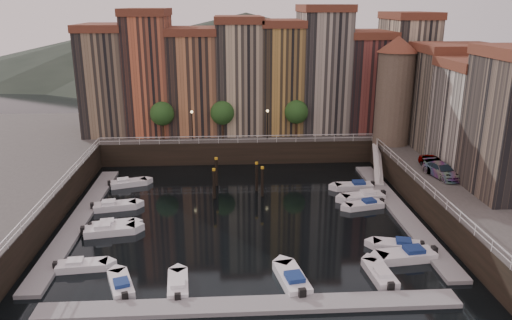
{
  "coord_description": "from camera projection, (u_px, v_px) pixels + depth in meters",
  "views": [
    {
      "loc": [
        -1.46,
        -47.53,
        20.59
      ],
      "look_at": [
        1.67,
        4.0,
        4.36
      ],
      "focal_mm": 35.0,
      "sensor_mm": 36.0,
      "label": 1
    }
  ],
  "objects": [
    {
      "name": "boat_right_1",
      "position": [
        398.0,
        245.0,
        43.79
      ],
      "size": [
        4.44,
        2.48,
        0.99
      ],
      "rotation": [
        0.0,
        0.0,
        2.9
      ],
      "color": "white",
      "rests_on": "ground"
    },
    {
      "name": "boat_right_2",
      "position": [
        365.0,
        205.0,
        52.53
      ],
      "size": [
        4.33,
        2.39,
        0.97
      ],
      "rotation": [
        0.0,
        0.0,
        3.37
      ],
      "color": "white",
      "rests_on": "ground"
    },
    {
      "name": "street_lamps",
      "position": [
        230.0,
        120.0,
        66.08
      ],
      "size": [
        10.36,
        0.36,
        4.18
      ],
      "color": "black",
      "rests_on": "quay_far"
    },
    {
      "name": "right_terrace",
      "position": [
        485.0,
        111.0,
        53.8
      ],
      "size": [
        9.3,
        24.3,
        14.0
      ],
      "color": "#766B59",
      "rests_on": "quay_right"
    },
    {
      "name": "dock_left",
      "position": [
        80.0,
        218.0,
        49.58
      ],
      "size": [
        2.0,
        28.0,
        0.35
      ],
      "primitive_type": "cube",
      "color": "gray",
      "rests_on": "ground"
    },
    {
      "name": "promenade_trees",
      "position": [
        227.0,
        113.0,
        66.8
      ],
      "size": [
        21.2,
        3.2,
        5.2
      ],
      "color": "black",
      "rests_on": "quay_far"
    },
    {
      "name": "boat_left_0",
      "position": [
        81.0,
        265.0,
        40.37
      ],
      "size": [
        4.3,
        1.91,
        0.97
      ],
      "rotation": [
        0.0,
        0.0,
        0.1
      ],
      "color": "white",
      "rests_on": "ground"
    },
    {
      "name": "car_b",
      "position": [
        431.0,
        165.0,
        54.62
      ],
      "size": [
        2.2,
        4.3,
        1.35
      ],
      "primitive_type": "imported",
      "rotation": [
        0.0,
        0.0,
        -0.2
      ],
      "color": "gray",
      "rests_on": "quay_right"
    },
    {
      "name": "boat_right_4",
      "position": [
        355.0,
        186.0,
        57.83
      ],
      "size": [
        4.56,
        1.73,
        1.04
      ],
      "rotation": [
        0.0,
        0.0,
        3.16
      ],
      "color": "white",
      "rests_on": "ground"
    },
    {
      "name": "boat_near_1",
      "position": [
        178.0,
        285.0,
        37.6
      ],
      "size": [
        1.86,
        4.27,
        0.97
      ],
      "rotation": [
        0.0,
        0.0,
        1.66
      ],
      "color": "white",
      "rests_on": "ground"
    },
    {
      "name": "boat_near_0",
      "position": [
        121.0,
        285.0,
        37.6
      ],
      "size": [
        2.77,
        4.31,
        0.97
      ],
      "rotation": [
        0.0,
        0.0,
        1.91
      ],
      "color": "white",
      "rests_on": "ground"
    },
    {
      "name": "gangway",
      "position": [
        378.0,
        162.0,
        61.46
      ],
      "size": [
        2.78,
        8.32,
        3.73
      ],
      "color": "white",
      "rests_on": "ground"
    },
    {
      "name": "boat_left_4",
      "position": [
        127.0,
        183.0,
        58.89
      ],
      "size": [
        4.55,
        2.84,
        1.02
      ],
      "rotation": [
        0.0,
        0.0,
        0.32
      ],
      "color": "white",
      "rests_on": "ground"
    },
    {
      "name": "boat_left_2",
      "position": [
        112.0,
        225.0,
        47.67
      ],
      "size": [
        4.39,
        2.25,
        0.98
      ],
      "rotation": [
        0.0,
        0.0,
        0.18
      ],
      "color": "white",
      "rests_on": "ground"
    },
    {
      "name": "corner_tower",
      "position": [
        395.0,
        89.0,
        63.43
      ],
      "size": [
        5.2,
        5.2,
        13.8
      ],
      "color": "#6B5B4C",
      "rests_on": "quay_right"
    },
    {
      "name": "dock_right",
      "position": [
        399.0,
        211.0,
        51.45
      ],
      "size": [
        2.0,
        28.0,
        0.35
      ],
      "primitive_type": "cube",
      "color": "gray",
      "rests_on": "ground"
    },
    {
      "name": "car_c",
      "position": [
        442.0,
        171.0,
        52.48
      ],
      "size": [
        3.05,
        5.36,
        1.46
      ],
      "primitive_type": "imported",
      "rotation": [
        0.0,
        0.0,
        0.21
      ],
      "color": "gray",
      "rests_on": "quay_right"
    },
    {
      "name": "quay_far",
      "position": [
        236.0,
        135.0,
        75.83
      ],
      "size": [
        80.0,
        20.0,
        3.0
      ],
      "primitive_type": "cube",
      "color": "black",
      "rests_on": "ground"
    },
    {
      "name": "boat_near_3",
      "position": [
        380.0,
        274.0,
        39.03
      ],
      "size": [
        1.95,
        4.51,
        1.02
      ],
      "rotation": [
        0.0,
        0.0,
        1.65
      ],
      "color": "white",
      "rests_on": "ground"
    },
    {
      "name": "boat_left_3",
      "position": [
        114.0,
        206.0,
        52.18
      ],
      "size": [
        4.73,
        2.47,
        1.06
      ],
      "rotation": [
        0.0,
        0.0,
        0.19
      ],
      "color": "white",
      "rests_on": "ground"
    },
    {
      "name": "boat_near_2",
      "position": [
        292.0,
        279.0,
        38.24
      ],
      "size": [
        2.63,
        5.16,
        1.16
      ],
      "rotation": [
        0.0,
        0.0,
        1.75
      ],
      "color": "white",
      "rests_on": "ground"
    },
    {
      "name": "ground",
      "position": [
        242.0,
        212.0,
        51.52
      ],
      "size": [
        200.0,
        200.0,
        0.0
      ],
      "primitive_type": "plane",
      "color": "black",
      "rests_on": "ground"
    },
    {
      "name": "car_a",
      "position": [
        434.0,
        163.0,
        55.26
      ],
      "size": [
        2.43,
        4.31,
        1.38
      ],
      "primitive_type": "imported",
      "rotation": [
        0.0,
        0.0,
        0.21
      ],
      "color": "gray",
      "rests_on": "quay_right"
    },
    {
      "name": "railings",
      "position": [
        240.0,
        163.0,
        55.04
      ],
      "size": [
        36.08,
        34.04,
        0.52
      ],
      "color": "white",
      "rests_on": "ground"
    },
    {
      "name": "mountains",
      "position": [
        235.0,
        46.0,
        153.99
      ],
      "size": [
        145.0,
        100.0,
        18.0
      ],
      "color": "#2D382D",
      "rests_on": "ground"
    },
    {
      "name": "mooring_pilings",
      "position": [
        237.0,
        179.0,
        56.37
      ],
      "size": [
        5.69,
        4.39,
        3.78
      ],
      "color": "black",
      "rests_on": "ground"
    },
    {
      "name": "far_terrace",
      "position": [
        259.0,
        75.0,
        70.81
      ],
      "size": [
        48.7,
        10.3,
        17.5
      ],
      "color": "#816B52",
      "rests_on": "quay_far"
    },
    {
      "name": "dock_near",
      "position": [
        250.0,
        305.0,
        35.28
      ],
      "size": [
        30.0,
        2.0,
        0.35
      ],
      "primitive_type": "cube",
      "color": "gray",
      "rests_on": "ground"
    },
    {
      "name": "boat_right_3",
      "position": [
        364.0,
        197.0,
        54.59
      ],
      "size": [
        4.98,
        2.42,
        1.12
      ],
      "rotation": [
        0.0,
        0.0,
        3.29
      ],
      "color": "white",
      "rests_on": "ground"
    },
    {
      "name": "boat_right_0",
      "position": [
        407.0,
        255.0,
        41.84
      ],
      "size": [
        5.25,
        2.41,
        1.18
      ],
      "rotation": [
        0.0,
        0.0,
        3.26
      ],
      "color": "white",
      "rests_on": "ground"
    },
    {
      "name": "boat_left_1",
      "position": [
        109.0,
        230.0,
        46.61
      ],
      "size": [
        5.01,
        2.52,
        1.12
      ],
      "rotation": [
        0.0,
        0.0,
        0.17
      ],
      "color": "white",
      "rests_on": "ground"
    }
  ]
}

